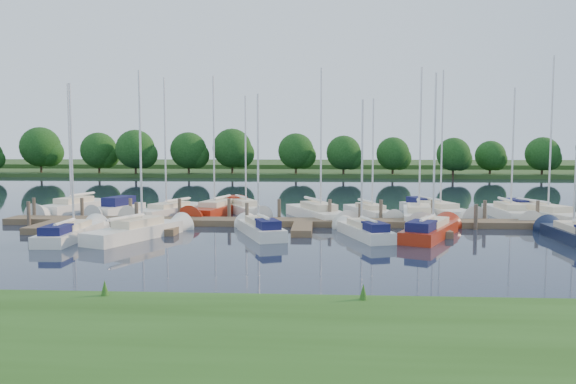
# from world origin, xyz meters

# --- Properties ---
(ground) EXTENTS (260.00, 260.00, 0.00)m
(ground) POSITION_xyz_m (0.00, 0.00, 0.00)
(ground) COLOR black
(ground) RESTS_ON ground
(near_bank) EXTENTS (90.00, 10.00, 0.50)m
(near_bank) POSITION_xyz_m (0.00, -16.00, 0.25)
(near_bank) COLOR #234914
(near_bank) RESTS_ON ground
(dock) EXTENTS (40.00, 6.00, 0.40)m
(dock) POSITION_xyz_m (0.00, 7.31, 0.20)
(dock) COLOR brown
(dock) RESTS_ON ground
(mooring_pilings) EXTENTS (38.24, 2.84, 2.00)m
(mooring_pilings) POSITION_xyz_m (0.00, 8.43, 0.60)
(mooring_pilings) COLOR #473D33
(mooring_pilings) RESTS_ON ground
(far_shore) EXTENTS (180.00, 30.00, 0.60)m
(far_shore) POSITION_xyz_m (0.00, 75.00, 0.30)
(far_shore) COLOR #27471B
(far_shore) RESTS_ON ground
(distant_hill) EXTENTS (220.00, 40.00, 1.40)m
(distant_hill) POSITION_xyz_m (0.00, 100.00, 0.70)
(distant_hill) COLOR #2F4B21
(distant_hill) RESTS_ON ground
(treeline) EXTENTS (145.61, 10.00, 8.30)m
(treeline) POSITION_xyz_m (-4.75, 62.33, 4.15)
(treeline) COLOR #38281C
(treeline) RESTS_ON ground
(sailboat_n_0) EXTENTS (3.62, 8.19, 10.46)m
(sailboat_n_0) POSITION_xyz_m (-18.47, 14.42, 0.28)
(sailboat_n_0) COLOR silver
(sailboat_n_0) RESTS_ON ground
(motorboat) EXTENTS (2.93, 5.75, 1.57)m
(motorboat) POSITION_xyz_m (-14.69, 13.77, 0.33)
(motorboat) COLOR silver
(motorboat) RESTS_ON ground
(sailboat_n_2) EXTENTS (4.63, 8.31, 10.59)m
(sailboat_n_2) POSITION_xyz_m (-10.38, 12.64, 0.26)
(sailboat_n_2) COLOR silver
(sailboat_n_2) RESTS_ON ground
(sailboat_n_3) EXTENTS (3.71, 8.57, 10.80)m
(sailboat_n_3) POSITION_xyz_m (-6.85, 13.27, 0.27)
(sailboat_n_3) COLOR #99210E
(sailboat_n_3) RESTS_ON ground
(sailboat_n_4) EXTENTS (4.35, 7.05, 9.38)m
(sailboat_n_4) POSITION_xyz_m (-4.79, 14.11, 0.33)
(sailboat_n_4) COLOR silver
(sailboat_n_4) RESTS_ON ground
(sailboat_n_5) EXTENTS (4.81, 8.45, 11.04)m
(sailboat_n_5) POSITION_xyz_m (1.00, 10.81, 0.28)
(sailboat_n_5) COLOR silver
(sailboat_n_5) RESTS_ON ground
(sailboat_n_6) EXTENTS (3.59, 6.99, 8.97)m
(sailboat_n_6) POSITION_xyz_m (4.80, 12.57, 0.27)
(sailboat_n_6) COLOR silver
(sailboat_n_6) RESTS_ON ground
(sailboat_n_7) EXTENTS (3.03, 8.72, 10.97)m
(sailboat_n_7) POSITION_xyz_m (7.95, 10.55, 0.27)
(sailboat_n_7) COLOR silver
(sailboat_n_7) RESTS_ON ground
(sailboat_n_8) EXTENTS (4.52, 8.82, 11.15)m
(sailboat_n_8) POSITION_xyz_m (9.91, 13.89, 0.31)
(sailboat_n_8) COLOR silver
(sailboat_n_8) RESTS_ON ground
(sailboat_n_9) EXTENTS (1.96, 7.51, 9.72)m
(sailboat_n_9) POSITION_xyz_m (14.70, 12.28, 0.28)
(sailboat_n_9) COLOR silver
(sailboat_n_9) RESTS_ON ground
(sailboat_n_10) EXTENTS (4.73, 9.34, 11.81)m
(sailboat_n_10) POSITION_xyz_m (16.88, 11.71, 0.32)
(sailboat_n_10) COLOR silver
(sailboat_n_10) RESTS_ON ground
(sailboat_s_0) EXTENTS (1.86, 7.11, 9.06)m
(sailboat_s_0) POSITION_xyz_m (-12.90, 1.77, 0.31)
(sailboat_s_0) COLOR silver
(sailboat_s_0) RESTS_ON ground
(sailboat_s_1) EXTENTS (4.28, 7.52, 9.89)m
(sailboat_s_1) POSITION_xyz_m (-9.22, 2.36, 0.28)
(sailboat_s_1) COLOR silver
(sailboat_s_1) RESTS_ON ground
(sailboat_s_2) EXTENTS (3.48, 6.61, 8.62)m
(sailboat_s_2) POSITION_xyz_m (-2.45, 3.78, 0.32)
(sailboat_s_2) COLOR silver
(sailboat_s_2) RESTS_ON ground
(sailboat_s_3) EXTENTS (3.06, 6.38, 8.22)m
(sailboat_s_3) POSITION_xyz_m (3.59, 3.44, 0.31)
(sailboat_s_3) COLOR silver
(sailboat_s_3) RESTS_ON ground
(sailboat_s_4) EXTENTS (4.49, 7.44, 9.76)m
(sailboat_s_4) POSITION_xyz_m (7.47, 3.68, 0.32)
(sailboat_s_4) COLOR #99210E
(sailboat_s_4) RESTS_ON ground
(sailboat_s_5) EXTENTS (1.82, 7.40, 9.48)m
(sailboat_s_5) POSITION_xyz_m (15.05, 2.41, 0.31)
(sailboat_s_5) COLOR black
(sailboat_s_5) RESTS_ON ground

